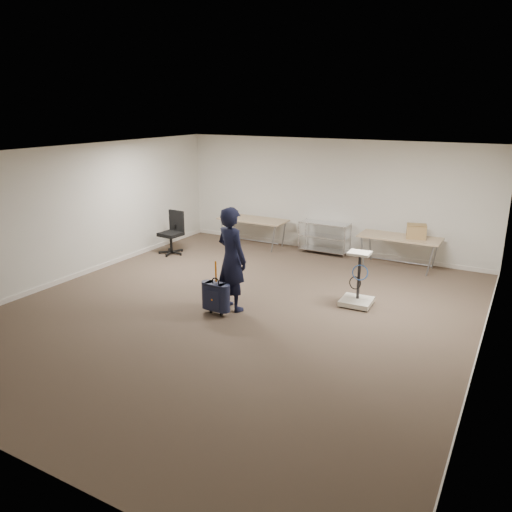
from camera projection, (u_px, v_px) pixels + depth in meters
The scene contains 10 objects.
ground at pixel (238, 311), 9.02m from camera, with size 9.00×9.00×0.00m, color #46382B.
room_shell at pixel (273, 285), 10.16m from camera, with size 8.00×9.00×9.00m.
folding_table_left at pixel (253, 221), 13.01m from camera, with size 1.80×0.75×0.73m.
folding_table_right at pixel (400, 239), 11.24m from camera, with size 1.80×0.75×0.73m.
wire_shelf at pixel (324, 236), 12.41m from camera, with size 1.22×0.47×0.80m.
person at pixel (232, 259), 8.87m from camera, with size 0.69×0.45×1.89m, color black.
suitcase at pixel (216, 297), 8.77m from camera, with size 0.37×0.22×0.99m.
office_chair at pixel (172, 241), 12.45m from camera, with size 0.64×0.64×1.06m.
equipment_cart at pixel (357, 291), 9.21m from camera, with size 0.58×0.58×1.03m.
cardboard_box at pixel (416, 231), 11.05m from camera, with size 0.42×0.31×0.31m, color olive.
Camera 1 is at (4.34, -7.13, 3.56)m, focal length 35.00 mm.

